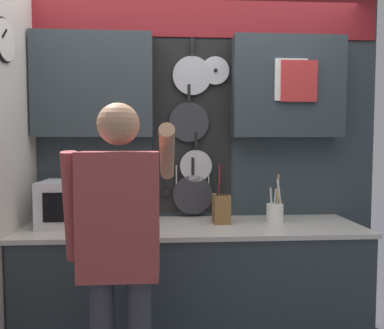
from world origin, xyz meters
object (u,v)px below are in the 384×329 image
at_px(knife_block, 221,208).
at_px(person, 120,241).
at_px(microwave, 83,203).
at_px(utensil_crock, 275,212).

relative_size(knife_block, person, 0.17).
height_order(microwave, person, person).
bearing_deg(person, utensil_crock, 36.83).
bearing_deg(person, knife_block, 50.63).
distance_m(utensil_crock, person, 1.23).
distance_m(knife_block, utensil_crock, 0.38).
bearing_deg(utensil_crock, person, -143.17).
xyz_separation_m(microwave, knife_block, (0.95, 0.00, -0.05)).
bearing_deg(knife_block, person, -129.37).
bearing_deg(microwave, utensil_crock, 0.05).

